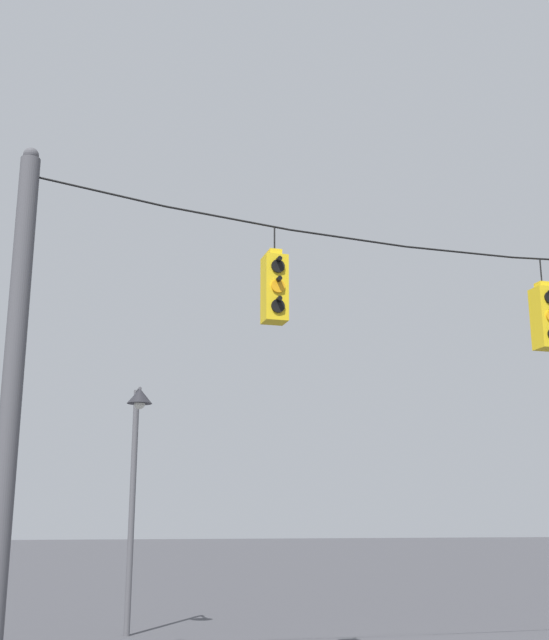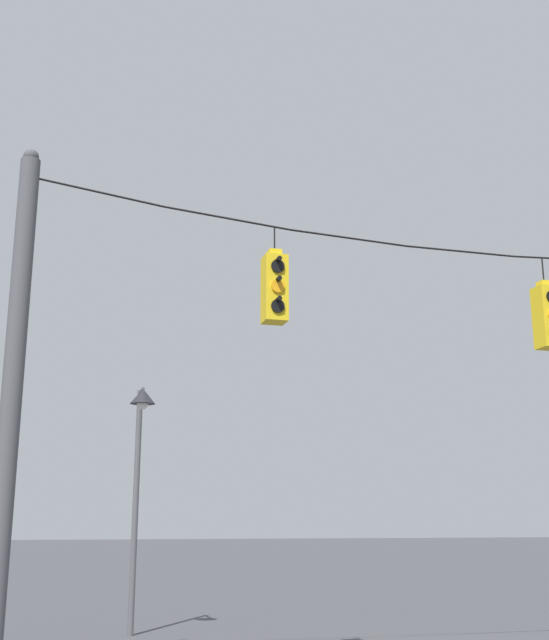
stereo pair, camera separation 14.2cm
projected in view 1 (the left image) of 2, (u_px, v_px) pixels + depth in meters
utility_pole_left at (11, 403)px, 10.37m from camera, size 0.27×0.27×7.19m
span_wire at (459, 242)px, 12.85m from camera, size 13.29×0.03×0.52m
traffic_light_near_left_pole at (275, 288)px, 11.77m from camera, size 0.34×0.46×1.47m
traffic_light_over_intersection at (545, 317)px, 12.96m from camera, size 0.34×0.46×1.52m
street_lamp at (136, 445)px, 15.81m from camera, size 0.50×0.86×4.72m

